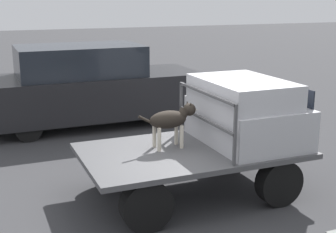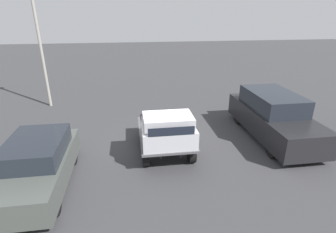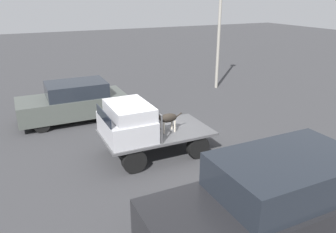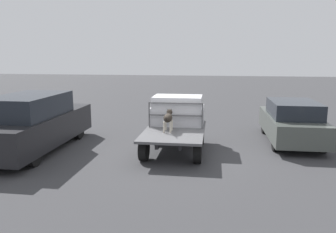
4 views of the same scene
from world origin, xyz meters
TOP-DOWN VIEW (x-y plane):
  - ground_plane at (0.00, 0.00)m, footprint 80.00×80.00m
  - flatbed_truck at (0.00, 0.00)m, footprint 3.43×1.99m
  - truck_cab at (0.95, 0.00)m, footprint 1.38×1.87m
  - truck_headboard at (0.22, 0.00)m, footprint 0.04×1.87m
  - dog at (-0.26, 0.18)m, footprint 0.99×0.28m
  - parked_pickup_far at (-0.51, 4.80)m, footprint 5.27×1.99m

SIDE VIEW (x-z plane):
  - ground_plane at x=0.00m, z-range 0.00..0.00m
  - flatbed_truck at x=0.00m, z-range 0.17..0.95m
  - parked_pickup_far at x=-0.51m, z-range -0.02..1.94m
  - dog at x=-0.26m, z-range 0.87..1.59m
  - truck_cab at x=0.95m, z-range 0.75..1.78m
  - truck_headboard at x=0.22m, z-range 0.92..1.80m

